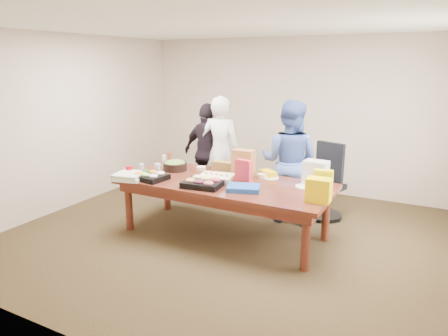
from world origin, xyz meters
The scene contains 36 objects.
floor centered at (0.00, 0.00, -0.01)m, with size 5.50×5.00×0.02m, color #47301E.
ceiling centered at (0.00, 0.00, 2.71)m, with size 5.50×5.00×0.02m, color white.
wall_back centered at (0.00, 2.50, 1.35)m, with size 5.50×0.04×2.70m, color beige.
wall_front centered at (0.00, -2.50, 1.35)m, with size 5.50×0.04×2.70m, color beige.
wall_left centered at (-2.75, 0.00, 1.35)m, with size 0.04×5.00×2.70m, color beige.
conference_table centered at (0.00, 0.00, 0.38)m, with size 2.80×1.20×0.75m, color #4C1C0F.
office_chair centered at (1.03, 1.25, 0.53)m, with size 0.54×0.54×1.07m, color black.
person_center centered at (-0.60, 1.02, 0.88)m, with size 0.65×0.42×1.77m, color silver.
person_right centered at (0.56, 0.93, 0.88)m, with size 0.86×0.67×1.76m, color #3E58A3.
person_left centered at (-0.89, 1.12, 0.82)m, with size 0.96×0.40×1.63m, color black.
veggie_tray centered at (-0.93, -0.37, 0.78)m, with size 0.44×0.35×0.07m, color black.
fruit_tray centered at (-0.14, -0.32, 0.79)m, with size 0.47×0.37×0.07m, color black.
sheet_cake centered at (-0.11, -0.01, 0.79)m, with size 0.44×0.33×0.08m, color silver.
salad_bowl centered at (-0.91, 0.19, 0.81)m, with size 0.35×0.35×0.11m, color black.
chip_bag_blue centered at (0.38, -0.23, 0.78)m, with size 0.39×0.29×0.06m, color #1B49A7.
chip_bag_red centered at (0.27, 0.02, 0.91)m, with size 0.22×0.09×0.32m, color red.
chip_bag_yellow centered at (1.30, -0.03, 0.91)m, with size 0.22×0.09×0.32m, color #D7D905.
chip_bag_orange centered at (0.23, 0.10, 0.89)m, with size 0.18×0.08×0.28m, color #E15818.
mayo_jar centered at (0.02, 0.44, 0.82)m, with size 0.09×0.09×0.14m, color white.
mustard_bottle centered at (0.07, 0.46, 0.83)m, with size 0.06×0.06×0.16m, color #F6A718.
dressing_bottle centered at (-1.19, 0.47, 0.84)m, with size 0.06×0.06×0.18m, color brown.
ranch_bottle centered at (-1.19, 0.32, 0.83)m, with size 0.06×0.06×0.17m, color #F7E4C6.
banana_bunch centered at (0.42, 0.48, 0.79)m, with size 0.25×0.14×0.08m, color #ECBC08.
bread_loaf centered at (-0.29, 0.52, 0.81)m, with size 0.31×0.14×0.12m, color brown.
kraft_bag centered at (0.13, 0.31, 0.94)m, with size 0.29×0.17×0.38m, color #956135.
red_cup centered at (-1.30, -0.34, 0.81)m, with size 0.10×0.10×0.13m, color #AC030B.
clear_cup_a centered at (-1.30, -0.08, 0.80)m, with size 0.08×0.08×0.10m, color silver.
clear_cup_b centered at (-1.06, -0.02, 0.81)m, with size 0.09×0.09×0.12m, color silver.
pizza_box_lower centered at (-1.16, -0.48, 0.77)m, with size 0.36×0.36×0.04m, color white.
pizza_box_upper centered at (-1.17, -0.49, 0.81)m, with size 0.36×0.36×0.04m, color beige.
plate_a centered at (1.01, 0.25, 0.76)m, with size 0.25×0.25×0.01m, color beige.
plate_b centered at (0.48, 0.42, 0.76)m, with size 0.23×0.23×0.01m, color white.
dip_bowl_a centered at (0.39, 0.38, 0.78)m, with size 0.15×0.15×0.06m, color beige.
dip_bowl_b centered at (-0.57, 0.36, 0.78)m, with size 0.13×0.13×0.05m, color beige.
grocery_bag_white centered at (1.10, 0.41, 0.91)m, with size 0.29×0.21×0.31m, color silver.
grocery_bag_yellow centered at (1.30, -0.21, 0.88)m, with size 0.27×0.19×0.27m, color #F5D400.
Camera 1 is at (2.37, -4.54, 2.26)m, focal length 32.69 mm.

